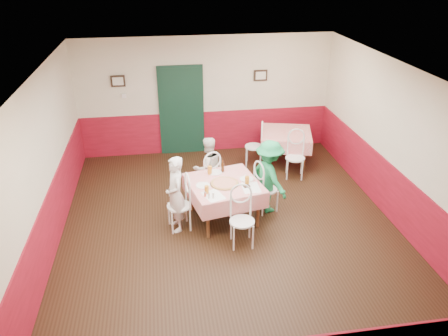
{
  "coord_description": "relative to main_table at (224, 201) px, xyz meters",
  "views": [
    {
      "loc": [
        -1.12,
        -6.49,
        4.48
      ],
      "look_at": [
        -0.06,
        0.32,
        1.05
      ],
      "focal_mm": 35.0,
      "sensor_mm": 36.0,
      "label": 1
    }
  ],
  "objects": [
    {
      "name": "floor",
      "position": [
        0.06,
        -0.32,
        -0.38
      ],
      "size": [
        7.0,
        7.0,
        0.0
      ],
      "primitive_type": "plane",
      "color": "black",
      "rests_on": "ground"
    },
    {
      "name": "ceiling",
      "position": [
        0.06,
        -0.32,
        2.42
      ],
      "size": [
        7.0,
        7.0,
        0.0
      ],
      "primitive_type": "plane",
      "color": "white",
      "rests_on": "back_wall"
    },
    {
      "name": "back_wall",
      "position": [
        0.06,
        3.18,
        1.02
      ],
      "size": [
        6.0,
        0.1,
        2.8
      ],
      "primitive_type": "cube",
      "color": "beige",
      "rests_on": "ground"
    },
    {
      "name": "front_wall",
      "position": [
        0.06,
        -3.82,
        1.02
      ],
      "size": [
        6.0,
        0.1,
        2.8
      ],
      "primitive_type": "cube",
      "color": "beige",
      "rests_on": "ground"
    },
    {
      "name": "left_wall",
      "position": [
        -2.94,
        -0.32,
        1.02
      ],
      "size": [
        0.1,
        7.0,
        2.8
      ],
      "primitive_type": "cube",
      "color": "beige",
      "rests_on": "ground"
    },
    {
      "name": "right_wall",
      "position": [
        3.06,
        -0.32,
        1.02
      ],
      "size": [
        0.1,
        7.0,
        2.8
      ],
      "primitive_type": "cube",
      "color": "beige",
      "rests_on": "ground"
    },
    {
      "name": "wainscot_back",
      "position": [
        0.06,
        3.17,
        0.12
      ],
      "size": [
        6.0,
        0.03,
        1.0
      ],
      "primitive_type": "cube",
      "color": "maroon",
      "rests_on": "ground"
    },
    {
      "name": "wainscot_left",
      "position": [
        -2.92,
        -0.32,
        0.12
      ],
      "size": [
        0.03,
        7.0,
        1.0
      ],
      "primitive_type": "cube",
      "color": "maroon",
      "rests_on": "ground"
    },
    {
      "name": "wainscot_right",
      "position": [
        3.05,
        -0.32,
        0.12
      ],
      "size": [
        0.03,
        7.0,
        1.0
      ],
      "primitive_type": "cube",
      "color": "maroon",
      "rests_on": "ground"
    },
    {
      "name": "door",
      "position": [
        -0.54,
        3.13,
        0.68
      ],
      "size": [
        0.96,
        0.06,
        2.1
      ],
      "primitive_type": "cube",
      "color": "black",
      "rests_on": "ground"
    },
    {
      "name": "picture_left",
      "position": [
        -1.94,
        3.13,
        1.48
      ],
      "size": [
        0.32,
        0.03,
        0.26
      ],
      "primitive_type": "cube",
      "color": "black",
      "rests_on": "back_wall"
    },
    {
      "name": "picture_right",
      "position": [
        1.36,
        3.13,
        1.48
      ],
      "size": [
        0.32,
        0.03,
        0.26
      ],
      "primitive_type": "cube",
      "color": "black",
      "rests_on": "back_wall"
    },
    {
      "name": "thermostat",
      "position": [
        -1.84,
        3.13,
        1.12
      ],
      "size": [
        0.1,
        0.03,
        0.1
      ],
      "primitive_type": "cube",
      "color": "white",
      "rests_on": "back_wall"
    },
    {
      "name": "main_table",
      "position": [
        0.0,
        0.0,
        0.0
      ],
      "size": [
        1.45,
        1.45,
        0.77
      ],
      "primitive_type": "cube",
      "rotation": [
        0.0,
        0.0,
        0.21
      ],
      "color": "red",
      "rests_on": "ground"
    },
    {
      "name": "second_table",
      "position": [
        1.79,
        2.18,
        0.0
      ],
      "size": [
        1.37,
        1.37,
        0.77
      ],
      "primitive_type": "cube",
      "rotation": [
        0.0,
        0.0,
        -0.26
      ],
      "color": "red",
      "rests_on": "ground"
    },
    {
      "name": "chair_left",
      "position": [
        -0.83,
        -0.18,
        0.08
      ],
      "size": [
        0.47,
        0.47,
        0.9
      ],
      "primitive_type": null,
      "rotation": [
        0.0,
        0.0,
        -1.43
      ],
      "color": "white",
      "rests_on": "ground"
    },
    {
      "name": "chair_right",
      "position": [
        0.83,
        0.18,
        0.08
      ],
      "size": [
        0.53,
        0.53,
        0.9
      ],
      "primitive_type": null,
      "rotation": [
        0.0,
        0.0,
        1.87
      ],
      "color": "white",
      "rests_on": "ground"
    },
    {
      "name": "chair_far",
      "position": [
        -0.18,
        0.83,
        0.08
      ],
      "size": [
        0.53,
        0.53,
        0.9
      ],
      "primitive_type": null,
      "rotation": [
        0.0,
        0.0,
        3.45
      ],
      "color": "white",
      "rests_on": "ground"
    },
    {
      "name": "chair_near",
      "position": [
        0.18,
        -0.83,
        0.08
      ],
      "size": [
        0.43,
        0.43,
        0.9
      ],
      "primitive_type": null,
      "rotation": [
        0.0,
        0.0,
        -0.03
      ],
      "color": "white",
      "rests_on": "ground"
    },
    {
      "name": "chair_second_a",
      "position": [
        1.04,
        2.18,
        0.08
      ],
      "size": [
        0.51,
        0.51,
        0.9
      ],
      "primitive_type": null,
      "rotation": [
        0.0,
        0.0,
        -1.83
      ],
      "color": "white",
      "rests_on": "ground"
    },
    {
      "name": "chair_second_b",
      "position": [
        1.79,
        1.43,
        0.08
      ],
      "size": [
        0.51,
        0.51,
        0.9
      ],
      "primitive_type": null,
      "rotation": [
        0.0,
        0.0,
        -0.26
      ],
      "color": "white",
      "rests_on": "ground"
    },
    {
      "name": "pizza",
      "position": [
        0.0,
        -0.06,
        0.4
      ],
      "size": [
        0.58,
        0.58,
        0.03
      ],
      "primitive_type": "cylinder",
      "rotation": [
        0.0,
        0.0,
        0.21
      ],
      "color": "#B74723",
      "rests_on": "main_table"
    },
    {
      "name": "plate_left",
      "position": [
        -0.39,
        -0.06,
        0.39
      ],
      "size": [
        0.3,
        0.3,
        0.01
      ],
      "primitive_type": "cylinder",
      "rotation": [
        0.0,
        0.0,
        0.21
      ],
      "color": "white",
      "rests_on": "main_table"
    },
    {
      "name": "plate_right",
      "position": [
        0.42,
        0.06,
        0.39
      ],
      "size": [
        0.3,
        0.3,
        0.01
      ],
      "primitive_type": "cylinder",
      "rotation": [
        0.0,
        0.0,
        0.21
      ],
      "color": "white",
      "rests_on": "main_table"
    },
    {
      "name": "plate_far",
      "position": [
        -0.1,
        0.41,
        0.39
      ],
      "size": [
        0.3,
        0.3,
        0.01
      ],
      "primitive_type": "cylinder",
      "rotation": [
        0.0,
        0.0,
        0.21
      ],
      "color": "white",
      "rests_on": "main_table"
    },
    {
      "name": "glass_a",
      "position": [
        -0.35,
        -0.33,
        0.45
      ],
      "size": [
        0.09,
        0.09,
        0.14
      ],
      "primitive_type": "cylinder",
      "rotation": [
        0.0,
        0.0,
        0.21
      ],
      "color": "#BF7219",
      "rests_on": "main_table"
    },
    {
      "name": "glass_b",
      "position": [
        0.4,
        -0.11,
        0.46
      ],
      "size": [
        0.09,
        0.09,
        0.14
      ],
      "primitive_type": "cylinder",
      "rotation": [
        0.0,
        0.0,
        0.21
      ],
      "color": "#BF7219",
      "rests_on": "main_table"
    },
    {
      "name": "glass_c",
      "position": [
        -0.21,
        0.37,
        0.46
      ],
      "size": [
        0.1,
        0.1,
        0.16
      ],
      "primitive_type": "cylinder",
      "rotation": [
        0.0,
        0.0,
        0.21
      ],
      "color": "#BF7219",
      "rests_on": "main_table"
    },
    {
      "name": "beer_bottle",
      "position": [
        0.04,
        0.43,
        0.49
      ],
      "size": [
        0.07,
        0.07,
        0.22
      ],
      "primitive_type": "cylinder",
      "rotation": [
        0.0,
        0.0,
        0.21
      ],
      "color": "#381C0A",
      "rests_on": "main_table"
    },
    {
      "name": "shaker_a",
      "position": [
        -0.34,
        -0.52,
        0.43
      ],
      "size": [
        0.04,
        0.04,
        0.09
      ],
      "primitive_type": "cylinder",
      "rotation": [
        0.0,
        0.0,
        0.21
      ],
      "color": "silver",
      "rests_on": "main_table"
    },
    {
      "name": "shaker_b",
      "position": [
        -0.26,
        -0.53,
        0.43
      ],
      "size": [
        0.04,
        0.04,
        0.09
      ],
      "primitive_type": "cylinder",
      "rotation": [
        0.0,
        0.0,
        0.21
      ],
      "color": "silver",
      "rests_on": "main_table"
    },
    {
      "name": "shaker_c",
      "position": [
        -0.39,
        -0.45,
        0.43
      ],
      "size": [
        0.04,
        0.04,
        0.09
      ],
      "primitive_type": "cylinder",
      "rotation": [
        0.0,
        0.0,
        0.21
      ],
      "color": "#B23319",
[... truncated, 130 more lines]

